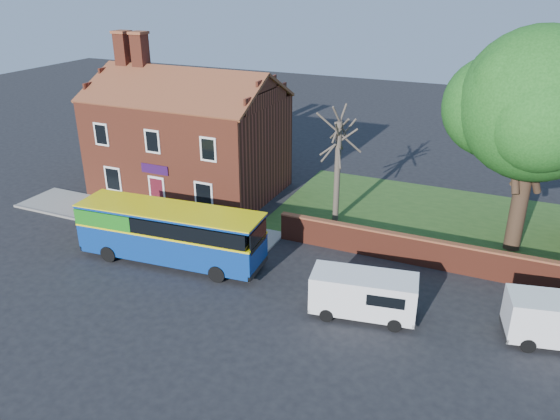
% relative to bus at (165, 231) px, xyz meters
% --- Properties ---
extents(ground, '(120.00, 120.00, 0.00)m').
position_rel_bus_xyz_m(ground, '(2.54, -2.06, -1.73)').
color(ground, black).
rests_on(ground, ground).
extents(pavement, '(18.00, 3.50, 0.12)m').
position_rel_bus_xyz_m(pavement, '(-4.46, 3.69, -1.67)').
color(pavement, gray).
rests_on(pavement, ground).
extents(kerb, '(18.00, 0.15, 0.14)m').
position_rel_bus_xyz_m(kerb, '(-4.46, 1.94, -1.66)').
color(kerb, slate).
rests_on(kerb, ground).
extents(grass_strip, '(26.00, 12.00, 0.04)m').
position_rel_bus_xyz_m(grass_strip, '(15.54, 10.94, -1.71)').
color(grass_strip, '#426B28').
rests_on(grass_strip, ground).
extents(shop_building, '(12.30, 8.13, 10.50)m').
position_rel_bus_xyz_m(shop_building, '(-4.48, 9.44, 1.69)').
color(shop_building, brown).
rests_on(shop_building, ground).
extents(boundary_wall, '(22.00, 0.38, 1.60)m').
position_rel_bus_xyz_m(boundary_wall, '(15.54, 4.94, -0.91)').
color(boundary_wall, maroon).
rests_on(boundary_wall, ground).
extents(bus, '(10.14, 3.33, 3.04)m').
position_rel_bus_xyz_m(bus, '(0.00, 0.00, 0.00)').
color(bus, navy).
rests_on(bus, ground).
extents(van_near, '(4.87, 2.58, 2.03)m').
position_rel_bus_xyz_m(van_near, '(11.01, -0.74, -0.59)').
color(van_near, white).
rests_on(van_near, ground).
extents(large_tree, '(9.86, 7.80, 12.02)m').
position_rel_bus_xyz_m(large_tree, '(16.89, 9.14, 6.14)').
color(large_tree, black).
rests_on(large_tree, ground).
extents(bare_tree, '(2.58, 3.07, 6.88)m').
position_rel_bus_xyz_m(bare_tree, '(6.59, 8.50, 1.80)').
color(bare_tree, '#4C4238').
rests_on(bare_tree, ground).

